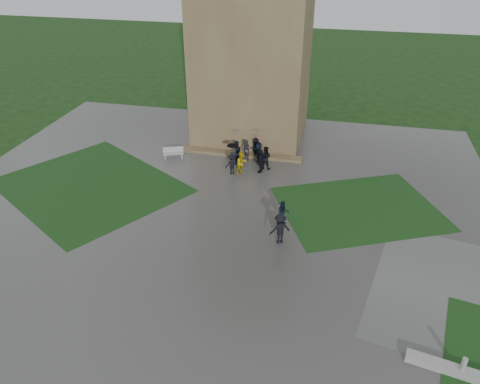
% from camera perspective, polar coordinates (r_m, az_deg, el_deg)
% --- Properties ---
extents(ground, '(120.00, 120.00, 0.00)m').
position_cam_1_polar(ground, '(25.49, -5.18, -5.63)').
color(ground, black).
extents(plaza, '(34.00, 34.00, 0.02)m').
position_cam_1_polar(plaza, '(27.06, -3.93, -3.22)').
color(plaza, '#3C3C39').
rests_on(plaza, ground).
extents(lawn_inset_left, '(14.10, 13.46, 0.01)m').
position_cam_1_polar(lawn_inset_left, '(31.77, -17.80, 0.72)').
color(lawn_inset_left, '#123311').
rests_on(lawn_inset_left, plaza).
extents(lawn_inset_right, '(11.12, 10.15, 0.01)m').
position_cam_1_polar(lawn_inset_right, '(28.78, 14.29, -1.93)').
color(lawn_inset_right, '#123311').
rests_on(lawn_inset_right, plaza).
extents(tower, '(8.00, 8.00, 18.00)m').
position_cam_1_polar(tower, '(35.76, 1.69, 20.64)').
color(tower, brown).
rests_on(tower, ground).
extents(tower_plinth, '(9.00, 0.80, 0.22)m').
position_cam_1_polar(tower_plinth, '(34.28, 0.05, 4.65)').
color(tower_plinth, brown).
rests_on(tower_plinth, plaza).
extents(bench, '(1.53, 0.95, 0.85)m').
position_cam_1_polar(bench, '(34.03, -8.12, 4.75)').
color(bench, '#A1A19D').
rests_on(bench, plaza).
extents(visitor_cluster, '(3.03, 4.08, 2.66)m').
position_cam_1_polar(visitor_cluster, '(32.23, 1.40, 5.11)').
color(visitor_cluster, black).
rests_on(visitor_cluster, plaza).
extents(pedestrian_mid, '(0.80, 0.62, 1.45)m').
position_cam_1_polar(pedestrian_mid, '(26.22, 5.27, -2.57)').
color(pedestrian_mid, black).
rests_on(pedestrian_mid, plaza).
extents(pedestrian_near, '(1.26, 1.07, 1.73)m').
position_cam_1_polar(pedestrian_near, '(24.66, 4.90, -4.46)').
color(pedestrian_near, black).
rests_on(pedestrian_near, plaza).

